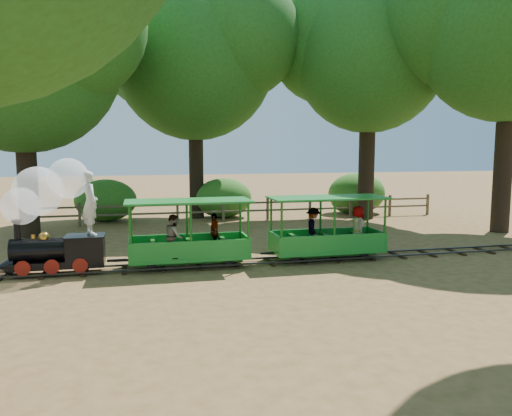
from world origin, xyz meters
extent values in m
plane|color=#A27346|center=(0.00, 0.00, 0.00)|extent=(90.00, 90.00, 0.00)
cube|color=#3F3D3A|center=(0.00, -0.30, 0.08)|extent=(22.00, 0.05, 0.05)
cube|color=#3F3D3A|center=(0.00, 0.30, 0.08)|extent=(22.00, 0.05, 0.05)
cube|color=#382314|center=(0.00, 0.00, 0.03)|extent=(0.12, 1.00, 0.05)
cube|color=#382314|center=(-5.00, 0.00, 0.03)|extent=(0.12, 1.00, 0.05)
cube|color=#382314|center=(5.00, 0.00, 0.03)|extent=(0.12, 1.00, 0.05)
cube|color=black|center=(-6.64, 0.00, 0.29)|extent=(2.30, 0.73, 0.19)
cylinder|color=black|center=(-7.01, 0.00, 0.67)|extent=(1.46, 0.59, 0.59)
cylinder|color=black|center=(-7.58, 0.00, 1.20)|extent=(0.17, 0.17, 0.46)
sphere|color=gold|center=(-6.95, 0.00, 0.99)|extent=(0.27, 0.27, 0.27)
cylinder|color=gold|center=(-7.22, 0.00, 1.01)|extent=(0.10, 0.10, 0.10)
cube|color=black|center=(-5.96, 0.00, 0.67)|extent=(0.94, 0.73, 0.57)
cube|color=black|center=(-5.96, 0.00, 0.98)|extent=(0.99, 0.79, 0.04)
cone|color=black|center=(-7.89, 0.00, 0.27)|extent=(0.47, 0.67, 0.67)
cylinder|color=gold|center=(-7.77, 0.00, 0.78)|extent=(0.10, 0.15, 0.15)
cylinder|color=maroon|center=(-7.42, -0.38, 0.29)|extent=(0.38, 0.06, 0.38)
cylinder|color=maroon|center=(-7.42, 0.38, 0.29)|extent=(0.38, 0.06, 0.38)
cylinder|color=maroon|center=(-6.75, -0.38, 0.29)|extent=(0.38, 0.06, 0.38)
cylinder|color=maroon|center=(-6.75, 0.38, 0.29)|extent=(0.38, 0.06, 0.38)
cylinder|color=maroon|center=(-6.07, -0.38, 0.29)|extent=(0.38, 0.06, 0.38)
cylinder|color=maroon|center=(-6.07, 0.38, 0.29)|extent=(0.38, 0.06, 0.38)
sphere|color=white|center=(-7.48, 0.05, 1.79)|extent=(0.94, 0.94, 0.94)
sphere|color=white|center=(-7.06, 0.10, 2.16)|extent=(1.25, 1.25, 1.25)
sphere|color=white|center=(-6.33, 0.15, 2.47)|extent=(1.05, 1.05, 1.05)
imported|color=silver|center=(-5.81, 0.02, 1.83)|extent=(0.61, 0.72, 1.67)
cube|color=#1C8428|center=(-3.27, 0.00, 0.31)|extent=(3.22, 1.23, 0.09)
cube|color=#186116|center=(-3.27, 0.00, 0.19)|extent=(2.90, 0.47, 0.13)
cube|color=#1C8428|center=(-3.27, -0.58, 0.59)|extent=(3.22, 0.06, 0.47)
cube|color=#1C8428|center=(-3.27, 0.58, 0.59)|extent=(3.22, 0.06, 0.47)
cube|color=#1C8428|center=(-3.27, 0.00, 1.83)|extent=(3.37, 1.37, 0.05)
cylinder|color=#186116|center=(-4.81, -0.56, 1.07)|extent=(0.07, 0.07, 1.52)
cylinder|color=#186116|center=(-4.81, 0.56, 1.07)|extent=(0.07, 0.07, 1.52)
cylinder|color=#186116|center=(-1.73, -0.56, 1.07)|extent=(0.07, 0.07, 1.52)
cylinder|color=#186116|center=(-1.73, 0.56, 1.07)|extent=(0.07, 0.07, 1.52)
cube|color=#186116|center=(-4.24, 0.00, 0.55)|extent=(0.11, 1.04, 0.38)
cube|color=#186116|center=(-3.27, 0.00, 0.55)|extent=(0.11, 1.04, 0.38)
cube|color=#186116|center=(-2.30, 0.00, 0.55)|extent=(0.11, 1.04, 0.38)
cylinder|color=black|center=(-4.30, -0.32, 0.23)|extent=(0.27, 0.06, 0.27)
cylinder|color=black|center=(-4.30, 0.32, 0.23)|extent=(0.27, 0.06, 0.27)
cylinder|color=black|center=(-2.24, -0.32, 0.23)|extent=(0.27, 0.06, 0.27)
cylinder|color=black|center=(-2.24, 0.32, 0.23)|extent=(0.27, 0.06, 0.27)
imported|color=gray|center=(-3.70, -0.36, 0.94)|extent=(0.46, 0.58, 1.17)
imported|color=gray|center=(-2.52, 0.35, 0.89)|extent=(0.29, 0.64, 1.07)
cube|color=#1C8428|center=(0.73, 0.00, 0.31)|extent=(3.22, 1.23, 0.09)
cube|color=#186116|center=(0.73, 0.00, 0.19)|extent=(2.90, 0.47, 0.13)
cube|color=#1C8428|center=(0.73, -0.58, 0.59)|extent=(3.22, 0.06, 0.47)
cube|color=#1C8428|center=(0.73, 0.58, 0.59)|extent=(3.22, 0.06, 0.47)
cube|color=#1C8428|center=(0.73, 0.00, 1.83)|extent=(3.37, 1.37, 0.05)
cylinder|color=#186116|center=(-0.81, -0.56, 1.07)|extent=(0.07, 0.07, 1.52)
cylinder|color=#186116|center=(-0.81, 0.56, 1.07)|extent=(0.07, 0.07, 1.52)
cylinder|color=#186116|center=(2.26, -0.56, 1.07)|extent=(0.07, 0.07, 1.52)
cylinder|color=#186116|center=(2.26, 0.56, 1.07)|extent=(0.07, 0.07, 1.52)
cube|color=#186116|center=(-0.24, 0.00, 0.55)|extent=(0.11, 1.04, 0.38)
cube|color=#186116|center=(0.73, 0.00, 0.55)|extent=(0.11, 1.04, 0.38)
cube|color=#186116|center=(1.70, 0.00, 0.55)|extent=(0.11, 1.04, 0.38)
cylinder|color=black|center=(-0.30, -0.32, 0.23)|extent=(0.27, 0.06, 0.27)
cylinder|color=black|center=(-0.30, 0.32, 0.23)|extent=(0.27, 0.06, 0.27)
cylinder|color=black|center=(1.76, -0.32, 0.23)|extent=(0.27, 0.06, 0.27)
cylinder|color=black|center=(1.76, 0.32, 0.23)|extent=(0.27, 0.06, 0.27)
imported|color=gray|center=(0.36, 0.17, 0.94)|extent=(0.58, 0.83, 1.17)
imported|color=gray|center=(1.59, -0.20, 0.97)|extent=(0.46, 0.64, 1.22)
cylinder|color=#2D2116|center=(-8.50, 6.00, 1.75)|extent=(0.70, 0.70, 3.50)
cylinder|color=#2D2116|center=(-8.50, 6.00, 4.50)|extent=(0.52, 0.53, 2.00)
sphere|color=#244E18|center=(-8.50, 6.00, 6.56)|extent=(7.04, 7.04, 7.04)
sphere|color=#244E18|center=(-6.74, 4.94, 7.44)|extent=(5.28, 5.28, 5.28)
cylinder|color=#2D2116|center=(-2.00, 9.50, 1.93)|extent=(0.66, 0.66, 3.85)
cylinder|color=#2D2116|center=(-2.00, 9.50, 4.95)|extent=(0.50, 0.50, 2.20)
sphere|color=#244E18|center=(-2.00, 9.50, 7.13)|extent=(7.16, 7.16, 7.16)
sphere|color=#244E18|center=(-0.21, 8.43, 8.02)|extent=(5.37, 5.37, 5.37)
sphere|color=#244E18|center=(-3.61, 10.75, 7.84)|extent=(5.73, 5.73, 5.73)
cylinder|color=#2D2116|center=(5.50, 7.50, 1.98)|extent=(0.72, 0.72, 3.96)
cylinder|color=#2D2116|center=(5.50, 7.50, 5.09)|extent=(0.54, 0.54, 2.26)
sphere|color=#244E18|center=(5.50, 7.50, 7.22)|extent=(6.69, 6.69, 6.69)
sphere|color=#244E18|center=(7.17, 6.50, 8.06)|extent=(5.02, 5.02, 5.02)
sphere|color=#244E18|center=(3.99, 8.67, 7.89)|extent=(5.35, 5.35, 5.35)
cylinder|color=#2D2116|center=(9.00, 3.00, 2.10)|extent=(0.68, 0.68, 4.19)
cylinder|color=#2D2116|center=(9.00, 3.00, 5.39)|extent=(0.51, 0.51, 2.40)
sphere|color=#244E18|center=(9.00, 3.00, 7.62)|extent=(6.89, 6.89, 6.89)
sphere|color=#244E18|center=(7.45, 4.21, 8.31)|extent=(5.51, 5.51, 5.51)
cube|color=brown|center=(-9.00, 8.00, 0.50)|extent=(0.10, 0.10, 1.00)
cube|color=brown|center=(-7.00, 8.00, 0.50)|extent=(0.10, 0.10, 1.00)
cube|color=brown|center=(-5.00, 8.00, 0.50)|extent=(0.10, 0.10, 1.00)
cube|color=brown|center=(-3.00, 8.00, 0.50)|extent=(0.10, 0.10, 1.00)
cube|color=brown|center=(-1.00, 8.00, 0.50)|extent=(0.10, 0.10, 1.00)
cube|color=brown|center=(1.00, 8.00, 0.50)|extent=(0.10, 0.10, 1.00)
cube|color=brown|center=(3.00, 8.00, 0.50)|extent=(0.10, 0.10, 1.00)
cube|color=brown|center=(5.00, 8.00, 0.50)|extent=(0.10, 0.10, 1.00)
cube|color=brown|center=(7.00, 8.00, 0.50)|extent=(0.10, 0.10, 1.00)
cube|color=brown|center=(9.00, 8.00, 0.50)|extent=(0.10, 0.10, 1.00)
cube|color=brown|center=(0.00, 8.00, 0.80)|extent=(18.00, 0.06, 0.08)
cube|color=brown|center=(0.00, 8.00, 0.45)|extent=(18.00, 0.06, 0.08)
ellipsoid|color=#2D6B1E|center=(-6.03, 9.30, 0.93)|extent=(2.68, 2.06, 1.86)
ellipsoid|color=#2D6B1E|center=(-0.78, 9.30, 0.91)|extent=(2.64, 2.03, 1.82)
ellipsoid|color=#2D6B1E|center=(5.56, 9.30, 0.70)|extent=(2.03, 1.56, 1.40)
ellipsoid|color=#2D6B1E|center=(5.89, 9.30, 0.99)|extent=(2.87, 2.21, 1.99)
camera|label=1|loc=(-4.52, -13.44, 3.30)|focal=35.00mm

